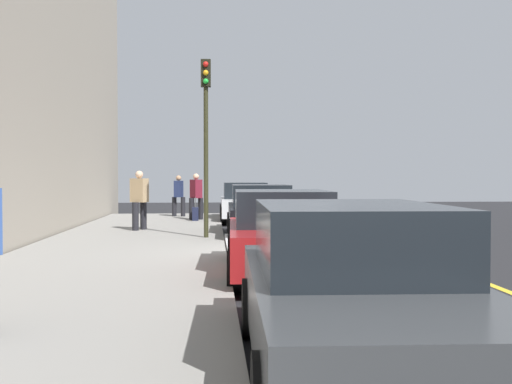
# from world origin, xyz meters

# --- Properties ---
(ground_plane) EXTENTS (56.00, 56.00, 0.00)m
(ground_plane) POSITION_xyz_m (0.00, 0.00, 0.00)
(ground_plane) COLOR black
(sidewalk) EXTENTS (28.00, 4.60, 0.15)m
(sidewalk) POSITION_xyz_m (0.00, -3.30, 0.07)
(sidewalk) COLOR gray
(sidewalk) RESTS_ON ground
(lane_stripe_centre) EXTENTS (28.00, 0.14, 0.01)m
(lane_stripe_centre) POSITION_xyz_m (0.00, 3.20, 0.00)
(lane_stripe_centre) COLOR gold
(lane_stripe_centre) RESTS_ON ground
(snow_bank_curb) EXTENTS (6.49, 0.56, 0.22)m
(snow_bank_curb) POSITION_xyz_m (-0.73, -0.70, 0.11)
(snow_bank_curb) COLOR white
(snow_bank_curb) RESTS_ON ground
(parked_car_white) EXTENTS (4.28, 1.92, 1.51)m
(parked_car_white) POSITION_xyz_m (-10.94, -0.07, 0.76)
(parked_car_white) COLOR black
(parked_car_white) RESTS_ON ground
(parked_car_black) EXTENTS (4.77, 1.96, 1.51)m
(parked_car_black) POSITION_xyz_m (-5.15, 0.08, 0.76)
(parked_car_black) COLOR black
(parked_car_black) RESTS_ON ground
(parked_car_red) EXTENTS (4.17, 1.99, 1.51)m
(parked_car_red) POSITION_xyz_m (1.75, -0.09, 0.76)
(parked_car_red) COLOR black
(parked_car_red) RESTS_ON ground
(parked_car_charcoal) EXTENTS (4.48, 1.99, 1.51)m
(parked_car_charcoal) POSITION_xyz_m (6.87, -0.05, 0.76)
(parked_car_charcoal) COLOR black
(parked_car_charcoal) RESTS_ON ground
(pedestrian_navy_coat) EXTENTS (0.49, 0.53, 1.64)m
(pedestrian_navy_coat) POSITION_xyz_m (-12.13, -2.66, 1.02)
(pedestrian_navy_coat) COLOR black
(pedestrian_navy_coat) RESTS_ON sidewalk
(pedestrian_burgundy_coat) EXTENTS (0.54, 0.52, 1.70)m
(pedestrian_burgundy_coat) POSITION_xyz_m (-10.26, -1.91, 1.06)
(pedestrian_burgundy_coat) COLOR black
(pedestrian_burgundy_coat) RESTS_ON sidewalk
(pedestrian_tan_coat) EXTENTS (0.53, 0.57, 1.77)m
(pedestrian_tan_coat) POSITION_xyz_m (-6.08, -3.48, 1.10)
(pedestrian_tan_coat) COLOR black
(pedestrian_tan_coat) RESTS_ON sidewalk
(traffic_light_pole) EXTENTS (0.35, 0.26, 4.65)m
(traffic_light_pole) POSITION_xyz_m (-3.75, -1.47, 3.27)
(traffic_light_pole) COLOR #2D2D19
(traffic_light_pole) RESTS_ON sidewalk
(rolling_suitcase) EXTENTS (0.34, 0.22, 0.84)m
(rolling_suitcase) POSITION_xyz_m (-9.76, -1.93, 0.40)
(rolling_suitcase) COLOR #191E38
(rolling_suitcase) RESTS_ON sidewalk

